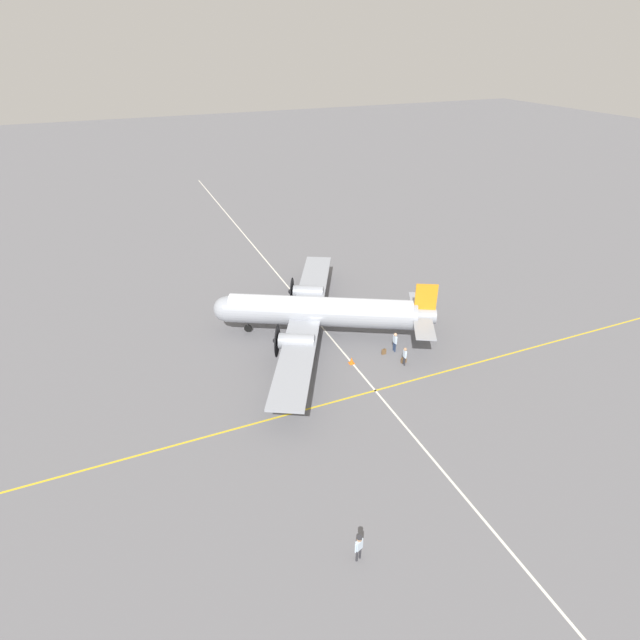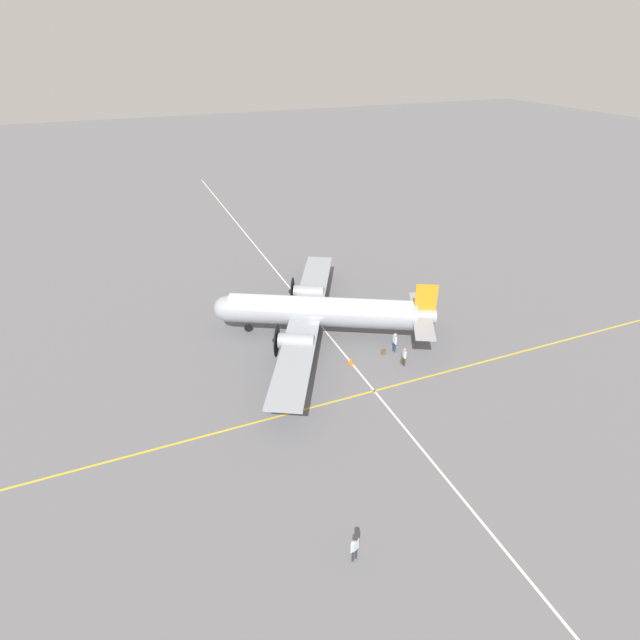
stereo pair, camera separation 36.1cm
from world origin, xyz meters
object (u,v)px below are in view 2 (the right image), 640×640
(passenger_boarding, at_px, (395,341))
(suitcase_upright_spare, at_px, (384,352))
(airliner_main, at_px, (316,311))
(ramp_agent, at_px, (404,355))
(crew_foreground, at_px, (355,546))
(suitcase_near_door, at_px, (403,361))
(traffic_cone, at_px, (351,361))

(passenger_boarding, xyz_separation_m, suitcase_upright_spare, (1.05, 0.07, -0.85))
(airliner_main, height_order, ramp_agent, airliner_main)
(crew_foreground, xyz_separation_m, suitcase_near_door, (-11.53, -14.53, -0.85))
(passenger_boarding, height_order, suitcase_upright_spare, passenger_boarding)
(passenger_boarding, xyz_separation_m, suitcase_near_door, (0.16, 1.82, -0.86))
(airliner_main, xyz_separation_m, suitcase_upright_spare, (-4.09, 5.19, -2.16))
(ramp_agent, xyz_separation_m, traffic_cone, (3.87, -1.87, -0.74))
(suitcase_near_door, bearing_deg, passenger_boarding, -94.99)
(airliner_main, distance_m, passenger_boarding, 7.37)
(passenger_boarding, bearing_deg, suitcase_upright_spare, 95.91)
(passenger_boarding, bearing_deg, traffic_cone, 95.18)
(passenger_boarding, bearing_deg, airliner_main, 47.02)
(crew_foreground, bearing_deg, ramp_agent, 30.43)
(suitcase_near_door, height_order, traffic_cone, traffic_cone)
(airliner_main, relative_size, traffic_cone, 41.12)
(passenger_boarding, distance_m, ramp_agent, 2.14)
(crew_foreground, bearing_deg, suitcase_upright_spare, 35.88)
(crew_foreground, distance_m, suitcase_near_door, 18.57)
(suitcase_upright_spare, bearing_deg, ramp_agent, 109.94)
(ramp_agent, distance_m, traffic_cone, 4.36)
(passenger_boarding, distance_m, traffic_cone, 4.27)
(airliner_main, relative_size, suitcase_near_door, 47.93)
(suitcase_upright_spare, distance_m, traffic_cone, 3.14)
(traffic_cone, bearing_deg, suitcase_upright_spare, -176.96)
(ramp_agent, bearing_deg, crew_foreground, 148.31)
(passenger_boarding, bearing_deg, crew_foreground, 146.33)
(traffic_cone, bearing_deg, passenger_boarding, -176.71)
(crew_foreground, height_order, suitcase_upright_spare, crew_foreground)
(airliner_main, distance_m, crew_foreground, 22.48)
(ramp_agent, xyz_separation_m, suitcase_upright_spare, (0.74, -2.04, -0.77))
(suitcase_near_door, bearing_deg, ramp_agent, 61.65)
(traffic_cone, bearing_deg, suitcase_near_door, 158.57)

